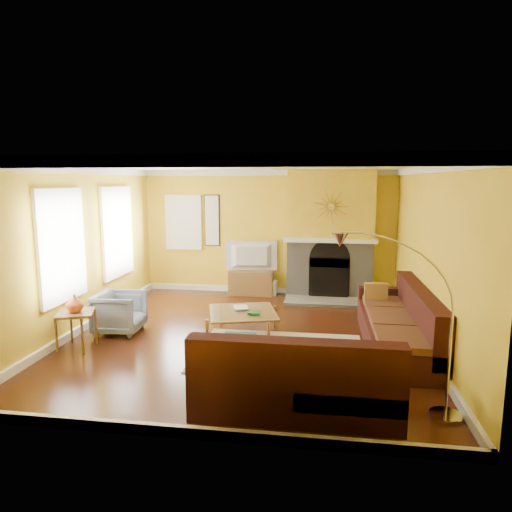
% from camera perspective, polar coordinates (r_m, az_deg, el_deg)
% --- Properties ---
extents(floor, '(5.50, 6.00, 0.02)m').
position_cam_1_polar(floor, '(7.43, -1.31, -10.09)').
color(floor, '#4F2210').
rests_on(floor, ground).
extents(ceiling, '(5.50, 6.00, 0.02)m').
position_cam_1_polar(ceiling, '(7.02, -1.40, 11.36)').
color(ceiling, white).
rests_on(ceiling, ground).
extents(wall_back, '(5.50, 0.02, 2.70)m').
position_cam_1_polar(wall_back, '(10.05, 1.50, 2.98)').
color(wall_back, yellow).
rests_on(wall_back, ground).
extents(wall_front, '(5.50, 0.02, 2.70)m').
position_cam_1_polar(wall_front, '(4.22, -8.19, -6.02)').
color(wall_front, yellow).
rests_on(wall_front, ground).
extents(wall_left, '(0.02, 6.00, 2.70)m').
position_cam_1_polar(wall_left, '(8.03, -21.17, 0.74)').
color(wall_left, yellow).
rests_on(wall_left, ground).
extents(wall_right, '(0.02, 6.00, 2.70)m').
position_cam_1_polar(wall_right, '(7.18, 20.92, -0.19)').
color(wall_right, yellow).
rests_on(wall_right, ground).
extents(baseboard, '(5.50, 6.00, 0.12)m').
position_cam_1_polar(baseboard, '(7.41, -1.31, -9.58)').
color(baseboard, white).
rests_on(baseboard, floor).
extents(crown_molding, '(5.50, 6.00, 0.12)m').
position_cam_1_polar(crown_molding, '(7.01, -1.39, 10.79)').
color(crown_molding, white).
rests_on(crown_molding, ceiling).
extents(window_left_near, '(0.06, 1.22, 1.72)m').
position_cam_1_polar(window_left_near, '(9.14, -17.04, 2.88)').
color(window_left_near, white).
rests_on(window_left_near, wall_left).
extents(window_left_far, '(0.06, 1.22, 1.72)m').
position_cam_1_polar(window_left_far, '(7.48, -23.21, 1.19)').
color(window_left_far, white).
rests_on(window_left_far, wall_left).
extents(window_back, '(0.82, 0.06, 1.22)m').
position_cam_1_polar(window_back, '(10.38, -9.03, 4.18)').
color(window_back, white).
rests_on(window_back, wall_back).
extents(wall_art, '(0.34, 0.04, 1.14)m').
position_cam_1_polar(wall_art, '(10.21, -5.52, 4.45)').
color(wall_art, white).
rests_on(wall_art, wall_back).
extents(fireplace, '(1.80, 0.40, 2.70)m').
position_cam_1_polar(fireplace, '(9.78, 9.24, 2.68)').
color(fireplace, gray).
rests_on(fireplace, floor).
extents(mantel, '(1.92, 0.22, 0.08)m').
position_cam_1_polar(mantel, '(9.55, 9.25, 1.92)').
color(mantel, white).
rests_on(mantel, fireplace).
extents(hearth, '(1.80, 0.70, 0.06)m').
position_cam_1_polar(hearth, '(9.48, 9.09, -5.65)').
color(hearth, gray).
rests_on(hearth, floor).
extents(sunburst, '(0.70, 0.04, 0.70)m').
position_cam_1_polar(sunburst, '(9.50, 9.36, 6.12)').
color(sunburst, olive).
rests_on(sunburst, fireplace).
extents(rug, '(2.40, 1.80, 0.02)m').
position_cam_1_polar(rug, '(6.76, 2.99, -11.95)').
color(rug, beige).
rests_on(rug, floor).
extents(sectional_sofa, '(2.92, 3.97, 0.90)m').
position_cam_1_polar(sectional_sofa, '(6.52, 9.00, -8.76)').
color(sectional_sofa, '#381512').
rests_on(sectional_sofa, floor).
extents(coffee_table, '(1.28, 1.28, 0.41)m').
position_cam_1_polar(coffee_table, '(7.40, -1.67, -8.41)').
color(coffee_table, white).
rests_on(coffee_table, floor).
extents(media_console, '(0.96, 0.43, 0.53)m').
position_cam_1_polar(media_console, '(10.02, -0.58, -3.34)').
color(media_console, brown).
rests_on(media_console, floor).
extents(tv, '(1.13, 0.31, 0.65)m').
position_cam_1_polar(tv, '(9.91, -0.58, -0.02)').
color(tv, black).
rests_on(tv, media_console).
extents(subwoofer, '(0.31, 0.31, 0.31)m').
position_cam_1_polar(subwoofer, '(10.00, 1.72, -4.02)').
color(subwoofer, white).
rests_on(subwoofer, floor).
extents(armchair, '(0.77, 0.75, 0.67)m').
position_cam_1_polar(armchair, '(7.86, -16.67, -6.77)').
color(armchair, gray).
rests_on(armchair, floor).
extents(side_table, '(0.65, 0.65, 0.56)m').
position_cam_1_polar(side_table, '(7.36, -21.52, -8.59)').
color(side_table, brown).
rests_on(side_table, floor).
extents(vase, '(0.28, 0.28, 0.26)m').
position_cam_1_polar(vase, '(7.25, -21.71, -5.51)').
color(vase, '#DB5B27').
rests_on(vase, side_table).
extents(book, '(0.29, 0.35, 0.03)m').
position_cam_1_polar(book, '(7.47, -2.73, -6.50)').
color(book, white).
rests_on(book, coffee_table).
extents(arc_lamp, '(1.25, 0.36, 1.94)m').
position_cam_1_polar(arc_lamp, '(4.98, 17.33, -8.54)').
color(arc_lamp, silver).
rests_on(arc_lamp, floor).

